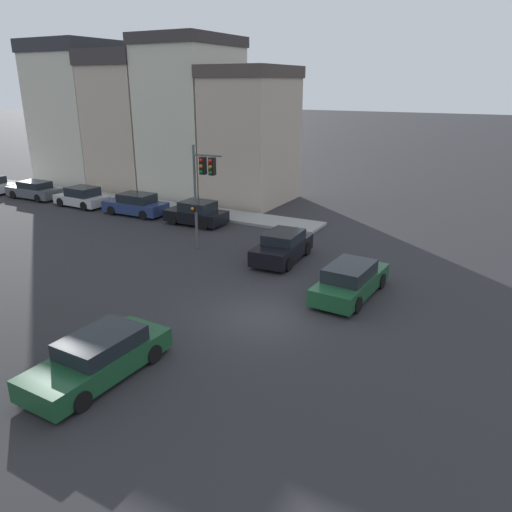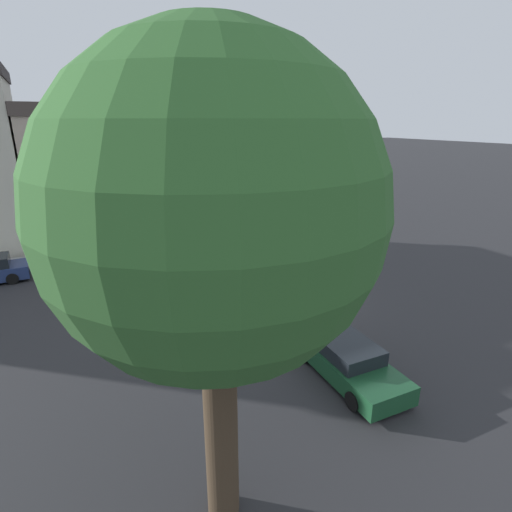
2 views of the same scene
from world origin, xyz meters
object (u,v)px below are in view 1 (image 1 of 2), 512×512
at_px(crossing_car_0, 350,281).
at_px(crossing_car_2, 282,247).
at_px(traffic_signal, 202,179).
at_px(parked_car_0, 196,213).
at_px(parked_car_1, 136,205).
at_px(parked_car_3, 34,190).
at_px(parked_car_2, 82,197).
at_px(crossing_car_1, 99,357).

bearing_deg(crossing_car_0, crossing_car_2, 61.96).
height_order(traffic_signal, crossing_car_2, traffic_signal).
height_order(parked_car_0, parked_car_1, parked_car_0).
bearing_deg(parked_car_3, crossing_car_2, 171.03).
xyz_separation_m(parked_car_0, parked_car_2, (0.06, 10.32, -0.04)).
bearing_deg(parked_car_2, parked_car_1, -178.52).
relative_size(crossing_car_0, parked_car_0, 1.24).
relative_size(parked_car_0, parked_car_2, 0.96).
bearing_deg(parked_car_3, crossing_car_0, 167.02).
distance_m(traffic_signal, parked_car_2, 14.71).
bearing_deg(traffic_signal, crossing_car_2, 94.20).
relative_size(parked_car_2, parked_car_3, 0.88).
xyz_separation_m(crossing_car_1, parked_car_3, (16.18, 23.23, 0.01)).
height_order(traffic_signal, parked_car_3, traffic_signal).
height_order(traffic_signal, parked_car_0, traffic_signal).
xyz_separation_m(parked_car_1, parked_car_3, (0.08, 10.50, -0.04)).
xyz_separation_m(traffic_signal, crossing_car_0, (-2.23, -9.00, -3.19)).
relative_size(crossing_car_0, parked_car_2, 1.19).
relative_size(crossing_car_1, parked_car_3, 1.05).
relative_size(crossing_car_0, parked_car_1, 1.07).
distance_m(parked_car_1, parked_car_2, 5.19).
relative_size(crossing_car_0, crossing_car_1, 1.00).
relative_size(traffic_signal, parked_car_2, 1.38).
distance_m(crossing_car_1, parked_car_2, 24.10).
distance_m(traffic_signal, crossing_car_2, 5.51).
distance_m(crossing_car_2, parked_car_2, 18.56).
distance_m(crossing_car_1, parked_car_1, 20.52).
bearing_deg(parked_car_1, parked_car_2, -1.43).
height_order(traffic_signal, crossing_car_1, traffic_signal).
distance_m(crossing_car_0, crossing_car_2, 5.31).
xyz_separation_m(crossing_car_1, parked_car_1, (16.10, 12.73, 0.05)).
relative_size(crossing_car_2, parked_car_0, 1.11).
height_order(crossing_car_0, parked_car_1, parked_car_1).
xyz_separation_m(crossing_car_2, parked_car_1, (3.64, 13.01, -0.01)).
bearing_deg(traffic_signal, crossing_car_0, 73.58).
relative_size(traffic_signal, parked_car_3, 1.22).
height_order(crossing_car_2, parked_car_3, crossing_car_2).
distance_m(traffic_signal, crossing_car_1, 13.05).
height_order(crossing_car_2, parked_car_1, parked_car_1).
height_order(parked_car_0, parked_car_2, parked_car_0).
bearing_deg(crossing_car_1, traffic_signal, -158.87).
bearing_deg(crossing_car_0, parked_car_2, 77.48).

